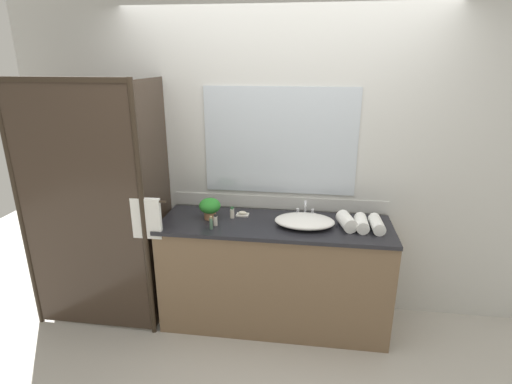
{
  "coord_description": "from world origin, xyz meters",
  "views": [
    {
      "loc": [
        0.24,
        -2.81,
        2.11
      ],
      "look_at": [
        -0.15,
        0.0,
        1.15
      ],
      "focal_mm": 27.65,
      "sensor_mm": 36.0,
      "label": 1
    }
  ],
  "objects_px": {
    "amenity_bottle_body_wash": "(211,223)",
    "amenity_bottle_conditioner": "(215,220)",
    "faucet": "(305,211)",
    "soap_dish": "(243,214)",
    "rolled_towel_near_edge": "(377,224)",
    "rolled_towel_far_edge": "(347,221)",
    "sink_basin": "(305,221)",
    "amenity_bottle_shampoo": "(232,213)",
    "rolled_towel_middle": "(362,223)",
    "potted_plant": "(210,207)"
  },
  "relations": [
    {
      "from": "rolled_towel_middle",
      "to": "rolled_towel_far_edge",
      "type": "distance_m",
      "value": 0.11
    },
    {
      "from": "faucet",
      "to": "rolled_towel_far_edge",
      "type": "height_order",
      "value": "faucet"
    },
    {
      "from": "rolled_towel_near_edge",
      "to": "rolled_towel_far_edge",
      "type": "xyz_separation_m",
      "value": [
        -0.22,
        0.01,
        0.01
      ]
    },
    {
      "from": "soap_dish",
      "to": "rolled_towel_far_edge",
      "type": "xyz_separation_m",
      "value": [
        0.82,
        -0.14,
        0.04
      ]
    },
    {
      "from": "amenity_bottle_conditioner",
      "to": "rolled_towel_far_edge",
      "type": "relative_size",
      "value": 0.4
    },
    {
      "from": "soap_dish",
      "to": "amenity_bottle_conditioner",
      "type": "bearing_deg",
      "value": -126.66
    },
    {
      "from": "soap_dish",
      "to": "amenity_bottle_body_wash",
      "type": "xyz_separation_m",
      "value": [
        -0.19,
        -0.3,
        0.03
      ]
    },
    {
      "from": "amenity_bottle_shampoo",
      "to": "amenity_bottle_body_wash",
      "type": "bearing_deg",
      "value": -115.87
    },
    {
      "from": "potted_plant",
      "to": "rolled_towel_middle",
      "type": "bearing_deg",
      "value": -2.12
    },
    {
      "from": "faucet",
      "to": "rolled_towel_middle",
      "type": "height_order",
      "value": "faucet"
    },
    {
      "from": "soap_dish",
      "to": "rolled_towel_near_edge",
      "type": "bearing_deg",
      "value": -7.91
    },
    {
      "from": "amenity_bottle_shampoo",
      "to": "rolled_towel_far_edge",
      "type": "xyz_separation_m",
      "value": [
        0.89,
        -0.08,
        0.01
      ]
    },
    {
      "from": "faucet",
      "to": "potted_plant",
      "type": "height_order",
      "value": "potted_plant"
    },
    {
      "from": "amenity_bottle_body_wash",
      "to": "amenity_bottle_conditioner",
      "type": "bearing_deg",
      "value": 76.78
    },
    {
      "from": "soap_dish",
      "to": "potted_plant",
      "type": "bearing_deg",
      "value": -158.09
    },
    {
      "from": "faucet",
      "to": "soap_dish",
      "type": "distance_m",
      "value": 0.51
    },
    {
      "from": "sink_basin",
      "to": "rolled_towel_far_edge",
      "type": "distance_m",
      "value": 0.31
    },
    {
      "from": "amenity_bottle_conditioner",
      "to": "amenity_bottle_body_wash",
      "type": "relative_size",
      "value": 0.86
    },
    {
      "from": "faucet",
      "to": "amenity_bottle_body_wash",
      "type": "distance_m",
      "value": 0.78
    },
    {
      "from": "amenity_bottle_body_wash",
      "to": "amenity_bottle_shampoo",
      "type": "bearing_deg",
      "value": 64.13
    },
    {
      "from": "faucet",
      "to": "amenity_bottle_body_wash",
      "type": "xyz_separation_m",
      "value": [
        -0.69,
        -0.36,
        0.01
      ]
    },
    {
      "from": "faucet",
      "to": "amenity_bottle_shampoo",
      "type": "height_order",
      "value": "faucet"
    },
    {
      "from": "sink_basin",
      "to": "rolled_towel_near_edge",
      "type": "height_order",
      "value": "rolled_towel_near_edge"
    },
    {
      "from": "sink_basin",
      "to": "amenity_bottle_body_wash",
      "type": "bearing_deg",
      "value": -167.23
    },
    {
      "from": "sink_basin",
      "to": "amenity_bottle_body_wash",
      "type": "distance_m",
      "value": 0.71
    },
    {
      "from": "amenity_bottle_conditioner",
      "to": "rolled_towel_middle",
      "type": "xyz_separation_m",
      "value": [
        1.1,
        0.09,
        0.01
      ]
    },
    {
      "from": "soap_dish",
      "to": "rolled_towel_middle",
      "type": "distance_m",
      "value": 0.94
    },
    {
      "from": "amenity_bottle_shampoo",
      "to": "rolled_towel_middle",
      "type": "distance_m",
      "value": 1.0
    },
    {
      "from": "rolled_towel_far_edge",
      "to": "amenity_bottle_body_wash",
      "type": "bearing_deg",
      "value": -171.02
    },
    {
      "from": "sink_basin",
      "to": "amenity_bottle_conditioner",
      "type": "relative_size",
      "value": 5.25
    },
    {
      "from": "amenity_bottle_body_wash",
      "to": "rolled_towel_middle",
      "type": "bearing_deg",
      "value": 7.92
    },
    {
      "from": "faucet",
      "to": "amenity_bottle_body_wash",
      "type": "relative_size",
      "value": 1.67
    },
    {
      "from": "sink_basin",
      "to": "amenity_bottle_conditioner",
      "type": "bearing_deg",
      "value": -172.53
    },
    {
      "from": "amenity_bottle_shampoo",
      "to": "rolled_towel_middle",
      "type": "xyz_separation_m",
      "value": [
        1.0,
        -0.08,
        0.0
      ]
    },
    {
      "from": "faucet",
      "to": "rolled_towel_far_edge",
      "type": "distance_m",
      "value": 0.37
    },
    {
      "from": "potted_plant",
      "to": "amenity_bottle_shampoo",
      "type": "distance_m",
      "value": 0.18
    },
    {
      "from": "amenity_bottle_body_wash",
      "to": "rolled_towel_far_edge",
      "type": "xyz_separation_m",
      "value": [
        1.0,
        0.16,
        0.0
      ]
    },
    {
      "from": "amenity_bottle_shampoo",
      "to": "rolled_towel_far_edge",
      "type": "relative_size",
      "value": 0.43
    },
    {
      "from": "amenity_bottle_conditioner",
      "to": "rolled_towel_far_edge",
      "type": "distance_m",
      "value": 0.99
    },
    {
      "from": "soap_dish",
      "to": "rolled_towel_middle",
      "type": "height_order",
      "value": "rolled_towel_middle"
    },
    {
      "from": "soap_dish",
      "to": "amenity_bottle_body_wash",
      "type": "height_order",
      "value": "amenity_bottle_body_wash"
    },
    {
      "from": "potted_plant",
      "to": "faucet",
      "type": "bearing_deg",
      "value": 11.95
    },
    {
      "from": "faucet",
      "to": "amenity_bottle_shampoo",
      "type": "bearing_deg",
      "value": -168.01
    },
    {
      "from": "rolled_towel_near_edge",
      "to": "rolled_towel_far_edge",
      "type": "height_order",
      "value": "rolled_towel_far_edge"
    },
    {
      "from": "soap_dish",
      "to": "rolled_towel_far_edge",
      "type": "height_order",
      "value": "rolled_towel_far_edge"
    },
    {
      "from": "rolled_towel_middle",
      "to": "amenity_bottle_body_wash",
      "type": "bearing_deg",
      "value": -172.08
    },
    {
      "from": "sink_basin",
      "to": "soap_dish",
      "type": "distance_m",
      "value": 0.52
    },
    {
      "from": "rolled_towel_near_edge",
      "to": "amenity_bottle_shampoo",
      "type": "bearing_deg",
      "value": 175.8
    },
    {
      "from": "rolled_towel_far_edge",
      "to": "soap_dish",
      "type": "bearing_deg",
      "value": 170.4
    },
    {
      "from": "sink_basin",
      "to": "amenity_bottle_body_wash",
      "type": "height_order",
      "value": "amenity_bottle_body_wash"
    }
  ]
}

